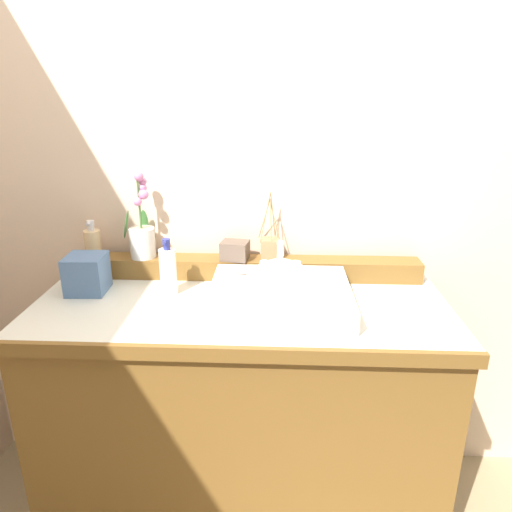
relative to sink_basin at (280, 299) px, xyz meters
name	(u,v)px	position (x,y,z in m)	size (l,w,h in m)	color
wall_back	(247,181)	(-0.13, 0.44, 0.30)	(2.99, 0.20, 2.41)	beige
vanity_cabinet	(242,411)	(-0.13, 0.03, -0.47)	(1.38, 0.60, 0.87)	brown
back_ledge	(245,268)	(-0.13, 0.27, 0.00)	(1.30, 0.10, 0.07)	brown
sink_basin	(280,299)	(0.00, 0.00, 0.00)	(0.45, 0.39, 0.29)	white
soap_bar	(244,270)	(-0.12, 0.12, 0.05)	(0.07, 0.04, 0.02)	beige
potted_plant	(142,234)	(-0.51, 0.26, 0.13)	(0.12, 0.11, 0.32)	silver
soap_dispenser	(93,242)	(-0.70, 0.26, 0.10)	(0.06, 0.06, 0.14)	#E5BF88
reed_diffuser	(270,248)	(-0.04, 0.28, 0.08)	(0.09, 0.10, 0.25)	#94744E
trinket_box	(235,250)	(-0.17, 0.25, 0.08)	(0.10, 0.08, 0.07)	brown
lotion_bottle	(168,271)	(-0.38, 0.10, 0.05)	(0.06, 0.06, 0.20)	white
tissue_box	(87,274)	(-0.67, 0.11, 0.03)	(0.13, 0.13, 0.13)	#4D6F9D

